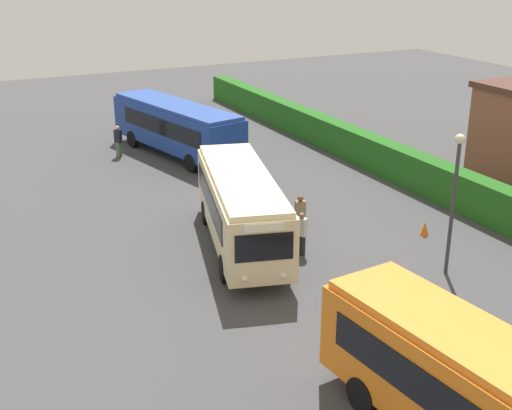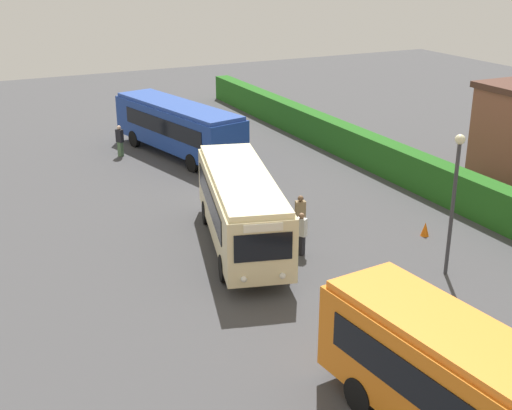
{
  "view_description": "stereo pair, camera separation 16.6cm",
  "coord_description": "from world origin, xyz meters",
  "px_view_note": "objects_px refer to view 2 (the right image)",
  "views": [
    {
      "loc": [
        22.23,
        -11.06,
        11.31
      ],
      "look_at": [
        -0.38,
        0.17,
        1.71
      ],
      "focal_mm": 47.43,
      "sensor_mm": 36.0,
      "label": 1
    },
    {
      "loc": [
        22.3,
        -10.91,
        11.31
      ],
      "look_at": [
        -0.38,
        0.17,
        1.71
      ],
      "focal_mm": 47.43,
      "sensor_mm": 36.0,
      "label": 2
    }
  ],
  "objects_px": {
    "bus_cream": "(241,206)",
    "person_left": "(120,140)",
    "person_center": "(300,216)",
    "traffic_cone": "(425,229)",
    "lamppost": "(455,189)",
    "bus_blue": "(178,126)",
    "person_right": "(301,233)",
    "bus_orange": "(481,397)"
  },
  "relations": [
    {
      "from": "bus_cream",
      "to": "traffic_cone",
      "type": "xyz_separation_m",
      "value": [
        2.33,
        7.41,
        -1.49
      ]
    },
    {
      "from": "bus_cream",
      "to": "traffic_cone",
      "type": "relative_size",
      "value": 15.6
    },
    {
      "from": "bus_orange",
      "to": "lamppost",
      "type": "distance_m",
      "value": 10.14
    },
    {
      "from": "person_right",
      "to": "lamppost",
      "type": "xyz_separation_m",
      "value": [
        3.81,
        4.02,
        2.41
      ]
    },
    {
      "from": "person_center",
      "to": "bus_orange",
      "type": "bearing_deg",
      "value": -178.08
    },
    {
      "from": "bus_orange",
      "to": "person_left",
      "type": "relative_size",
      "value": 5.1
    },
    {
      "from": "bus_blue",
      "to": "person_left",
      "type": "distance_m",
      "value": 3.45
    },
    {
      "from": "bus_orange",
      "to": "person_center",
      "type": "relative_size",
      "value": 4.85
    },
    {
      "from": "lamppost",
      "to": "person_right",
      "type": "bearing_deg",
      "value": -133.51
    },
    {
      "from": "person_right",
      "to": "traffic_cone",
      "type": "height_order",
      "value": "person_right"
    },
    {
      "from": "bus_cream",
      "to": "lamppost",
      "type": "distance_m",
      "value": 8.14
    },
    {
      "from": "bus_blue",
      "to": "bus_orange",
      "type": "bearing_deg",
      "value": 162.15
    },
    {
      "from": "bus_blue",
      "to": "person_center",
      "type": "distance_m",
      "value": 13.82
    },
    {
      "from": "person_left",
      "to": "traffic_cone",
      "type": "height_order",
      "value": "person_left"
    },
    {
      "from": "bus_blue",
      "to": "lamppost",
      "type": "relative_size",
      "value": 1.97
    },
    {
      "from": "bus_blue",
      "to": "person_right",
      "type": "height_order",
      "value": "bus_blue"
    },
    {
      "from": "bus_blue",
      "to": "person_left",
      "type": "bearing_deg",
      "value": 55.87
    },
    {
      "from": "traffic_cone",
      "to": "bus_blue",
      "type": "bearing_deg",
      "value": -161.76
    },
    {
      "from": "traffic_cone",
      "to": "lamppost",
      "type": "relative_size",
      "value": 0.11
    },
    {
      "from": "person_left",
      "to": "person_center",
      "type": "relative_size",
      "value": 0.95
    },
    {
      "from": "person_center",
      "to": "person_right",
      "type": "height_order",
      "value": "person_center"
    },
    {
      "from": "bus_orange",
      "to": "lamppost",
      "type": "bearing_deg",
      "value": 137.24
    },
    {
      "from": "bus_orange",
      "to": "lamppost",
      "type": "relative_size",
      "value": 1.75
    },
    {
      "from": "bus_blue",
      "to": "person_center",
      "type": "height_order",
      "value": "bus_blue"
    },
    {
      "from": "person_left",
      "to": "person_right",
      "type": "distance_m",
      "value": 16.6
    },
    {
      "from": "person_left",
      "to": "person_right",
      "type": "bearing_deg",
      "value": 66.45
    },
    {
      "from": "bus_blue",
      "to": "lamppost",
      "type": "distance_m",
      "value": 19.36
    },
    {
      "from": "bus_cream",
      "to": "person_right",
      "type": "bearing_deg",
      "value": 62.65
    },
    {
      "from": "person_center",
      "to": "lamppost",
      "type": "xyz_separation_m",
      "value": [
        5.16,
        3.3,
        2.32
      ]
    },
    {
      "from": "person_left",
      "to": "traffic_cone",
      "type": "relative_size",
      "value": 3.05
    },
    {
      "from": "bus_cream",
      "to": "person_right",
      "type": "height_order",
      "value": "bus_cream"
    },
    {
      "from": "bus_orange",
      "to": "person_right",
      "type": "xyz_separation_m",
      "value": [
        -11.79,
        2.05,
        -0.87
      ]
    },
    {
      "from": "bus_blue",
      "to": "person_right",
      "type": "distance_m",
      "value": 15.17
    },
    {
      "from": "person_right",
      "to": "lamppost",
      "type": "height_order",
      "value": "lamppost"
    },
    {
      "from": "lamppost",
      "to": "bus_cream",
      "type": "bearing_deg",
      "value": -133.33
    },
    {
      "from": "bus_orange",
      "to": "person_left",
      "type": "height_order",
      "value": "bus_orange"
    },
    {
      "from": "bus_cream",
      "to": "person_left",
      "type": "distance_m",
      "value": 14.75
    },
    {
      "from": "person_center",
      "to": "lamppost",
      "type": "height_order",
      "value": "lamppost"
    },
    {
      "from": "bus_cream",
      "to": "bus_blue",
      "type": "bearing_deg",
      "value": -173.74
    },
    {
      "from": "person_right",
      "to": "traffic_cone",
      "type": "xyz_separation_m",
      "value": [
        0.66,
        5.61,
        -0.64
      ]
    },
    {
      "from": "person_center",
      "to": "traffic_cone",
      "type": "relative_size",
      "value": 3.21
    },
    {
      "from": "bus_cream",
      "to": "person_left",
      "type": "bearing_deg",
      "value": -160.85
    }
  ]
}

